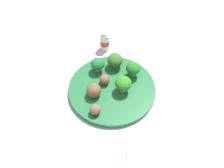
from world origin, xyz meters
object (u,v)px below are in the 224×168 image
(broccoli_floret_front_left, at_px, (115,60))
(meatball_back_left, at_px, (95,110))
(meatball_center, at_px, (94,90))
(fork, at_px, (130,162))
(broccoli_floret_center, at_px, (98,64))
(meatball_back_right, at_px, (104,80))
(knife, at_px, (116,163))
(broccoli_floret_mid_right, at_px, (123,84))
(napkin, at_px, (123,161))
(yogurt_bottle, at_px, (104,41))
(plate, at_px, (112,89))
(broccoli_floret_front_right, at_px, (133,68))

(broccoli_floret_front_left, height_order, meatball_back_left, broccoli_floret_front_left)
(meatball_center, distance_m, fork, 0.25)
(broccoli_floret_center, bearing_deg, meatball_back_right, 14.89)
(meatball_center, relative_size, fork, 0.38)
(meatball_back_left, height_order, knife, meatball_back_left)
(broccoli_floret_center, height_order, meatball_center, broccoli_floret_center)
(meatball_back_right, bearing_deg, fork, 7.34)
(knife, bearing_deg, broccoli_floret_mid_right, 166.93)
(broccoli_floret_mid_right, distance_m, meatball_back_right, 0.07)
(napkin, bearing_deg, yogurt_bottle, 179.76)
(plate, bearing_deg, yogurt_bottle, -179.70)
(knife, distance_m, yogurt_bottle, 0.45)
(napkin, height_order, fork, fork)
(broccoli_floret_mid_right, height_order, fork, broccoli_floret_mid_right)
(meatball_center, bearing_deg, broccoli_floret_mid_right, 93.66)
(broccoli_floret_center, distance_m, meatball_back_right, 0.06)
(broccoli_floret_mid_right, relative_size, meatball_center, 1.22)
(yogurt_bottle, bearing_deg, knife, -2.61)
(plate, bearing_deg, broccoli_floret_front_left, 166.06)
(plate, height_order, meatball_back_left, meatball_back_left)
(napkin, bearing_deg, broccoli_floret_front_left, 175.65)
(meatball_back_left, bearing_deg, yogurt_bottle, 168.04)
(broccoli_floret_center, bearing_deg, fork, 8.67)
(broccoli_floret_front_right, distance_m, yogurt_bottle, 0.17)
(broccoli_floret_center, xyz_separation_m, meatball_center, (0.10, -0.02, -0.01))
(broccoli_floret_center, distance_m, broccoli_floret_front_right, 0.12)
(meatball_back_right, relative_size, fork, 0.27)
(broccoli_floret_mid_right, distance_m, meatball_back_left, 0.12)
(broccoli_floret_mid_right, xyz_separation_m, meatball_back_left, (0.07, -0.10, -0.02))
(meatball_back_left, bearing_deg, meatball_back_right, 159.79)
(broccoli_floret_center, distance_m, broccoli_floret_front_left, 0.06)
(meatball_center, xyz_separation_m, napkin, (0.22, 0.06, -0.04))
(knife, height_order, yogurt_bottle, yogurt_bottle)
(broccoli_floret_front_left, relative_size, knife, 0.36)
(meatball_back_left, xyz_separation_m, meatball_center, (-0.07, 0.00, 0.01))
(broccoli_floret_front_left, xyz_separation_m, meatball_back_left, (0.18, -0.08, -0.01))
(meatball_back_left, bearing_deg, broccoli_floret_mid_right, 127.44)
(knife, bearing_deg, plate, 175.07)
(broccoli_floret_front_left, height_order, fork, broccoli_floret_front_left)
(fork, bearing_deg, meatball_back_right, -172.66)
(knife, bearing_deg, meatball_center, -170.65)
(broccoli_floret_center, bearing_deg, meatball_center, -12.78)
(broccoli_floret_front_right, bearing_deg, yogurt_bottle, -154.02)
(plate, distance_m, napkin, 0.24)
(meatball_center, bearing_deg, meatball_back_right, 138.79)
(meatball_center, xyz_separation_m, fork, (0.23, 0.07, -0.03))
(broccoli_floret_center, distance_m, fork, 0.34)
(meatball_center, relative_size, napkin, 0.27)
(meatball_back_right, bearing_deg, meatball_back_left, -20.21)
(plate, bearing_deg, fork, 3.22)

